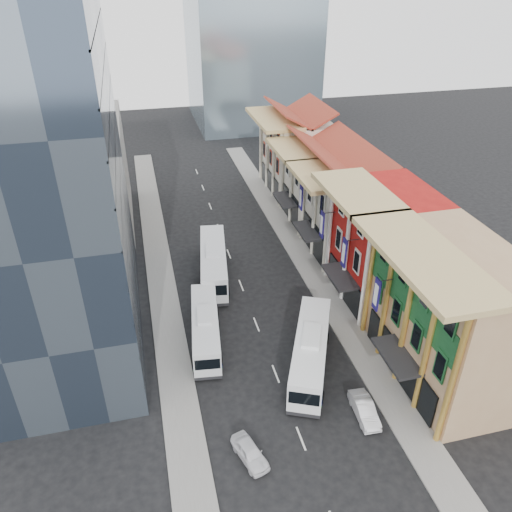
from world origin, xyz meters
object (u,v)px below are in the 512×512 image
object	(u,v)px
sedan_right	(364,410)
bus_left_near	(205,328)
bus_right	(310,351)
bus_left_far	(214,262)
sedan_left	(250,452)
office_tower	(46,184)
shophouse_tan	(452,316)

from	to	relation	value
sedan_right	bus_left_near	bearing A→B (deg)	135.31
bus_right	sedan_right	size ratio (longest dim) A/B	2.95
bus_left_far	sedan_left	size ratio (longest dim) A/B	3.24
bus_left_far	sedan_left	distance (m)	24.25
bus_left_near	office_tower	bearing A→B (deg)	162.54
office_tower	bus_left_far	distance (m)	20.19
shophouse_tan	sedan_left	xyz separation A→B (m)	(-18.13, -4.75, -5.37)
sedan_right	office_tower	bearing A→B (deg)	145.74
bus_left_near	sedan_left	world-z (taller)	bus_left_near
bus_left_near	sedan_left	size ratio (longest dim) A/B	2.83
sedan_left	sedan_right	xyz separation A→B (m)	(9.63, 1.67, 0.03)
bus_right	bus_left_far	bearing A→B (deg)	133.33
shophouse_tan	office_tower	world-z (taller)	office_tower
shophouse_tan	sedan_right	bearing A→B (deg)	-160.05
bus_left_near	sedan_left	bearing A→B (deg)	-78.51
bus_left_far	sedan_left	bearing A→B (deg)	-85.35
office_tower	bus_right	world-z (taller)	office_tower
shophouse_tan	bus_left_far	xyz separation A→B (m)	(-16.59, 19.41, -4.06)
bus_left_near	sedan_left	xyz separation A→B (m)	(1.07, -13.40, -1.06)
bus_right	sedan_right	world-z (taller)	bus_right
office_tower	sedan_right	size ratio (longest dim) A/B	7.50
bus_left_far	bus_right	xyz separation A→B (m)	(5.70, -16.33, -0.04)
shophouse_tan	bus_left_near	bearing A→B (deg)	155.75
office_tower	sedan_left	size ratio (longest dim) A/B	8.05
office_tower	bus_left_far	size ratio (longest dim) A/B	2.48
office_tower	sedan_right	distance (m)	31.68
shophouse_tan	sedan_right	size ratio (longest dim) A/B	3.50
bus_left_near	bus_right	distance (m)	10.00
office_tower	bus_left_near	world-z (taller)	office_tower
bus_left_near	bus_left_far	distance (m)	11.08
bus_left_near	sedan_right	world-z (taller)	bus_left_near
bus_left_near	bus_left_far	size ratio (longest dim) A/B	0.87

